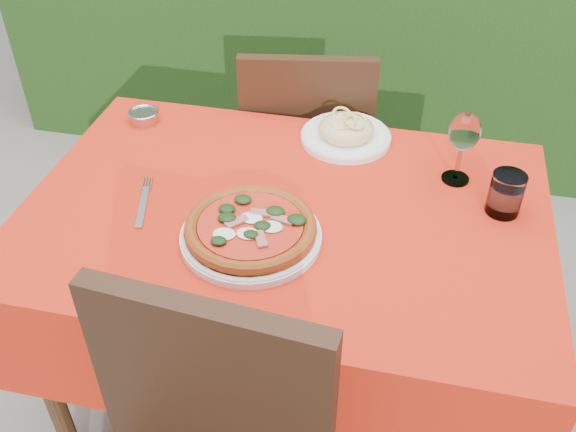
% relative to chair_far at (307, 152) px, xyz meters
% --- Properties ---
extents(ground, '(60.00, 60.00, 0.00)m').
position_rel_chair_far_xyz_m(ground, '(0.06, -0.59, -0.52)').
color(ground, slate).
rests_on(ground, ground).
extents(dining_table, '(1.26, 0.86, 0.75)m').
position_rel_chair_far_xyz_m(dining_table, '(0.06, -0.59, 0.08)').
color(dining_table, '#452B16').
rests_on(dining_table, ground).
extents(chair_far, '(0.47, 0.47, 0.91)m').
position_rel_chair_far_xyz_m(chair_far, '(0.00, 0.00, 0.00)').
color(chair_far, black).
rests_on(chair_far, ground).
extents(pizza_plate, '(0.38, 0.38, 0.06)m').
position_rel_chair_far_xyz_m(pizza_plate, '(0.01, -0.72, 0.26)').
color(pizza_plate, white).
rests_on(pizza_plate, dining_table).
extents(pasta_plate, '(0.25, 0.25, 0.07)m').
position_rel_chair_far_xyz_m(pasta_plate, '(0.16, -0.26, 0.25)').
color(pasta_plate, white).
rests_on(pasta_plate, dining_table).
extents(water_glass, '(0.08, 0.08, 0.11)m').
position_rel_chair_far_xyz_m(water_glass, '(0.57, -0.49, 0.28)').
color(water_glass, white).
rests_on(water_glass, dining_table).
extents(wine_glass, '(0.08, 0.08, 0.19)m').
position_rel_chair_far_xyz_m(wine_glass, '(0.46, -0.38, 0.36)').
color(wine_glass, silver).
rests_on(wine_glass, dining_table).
extents(fork, '(0.08, 0.22, 0.01)m').
position_rel_chair_far_xyz_m(fork, '(-0.27, -0.67, 0.23)').
color(fork, silver).
rests_on(fork, dining_table).
extents(steel_ramekin, '(0.08, 0.08, 0.03)m').
position_rel_chair_far_xyz_m(steel_ramekin, '(-0.43, -0.29, 0.24)').
color(steel_ramekin, '#B8B8BF').
rests_on(steel_ramekin, dining_table).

